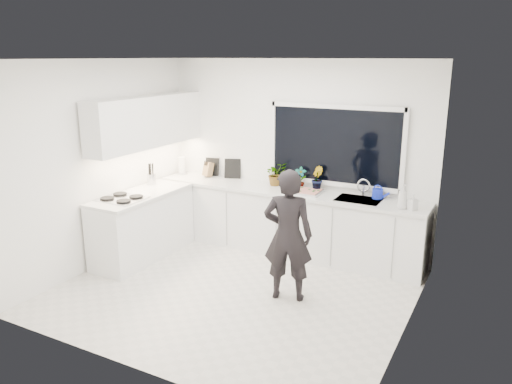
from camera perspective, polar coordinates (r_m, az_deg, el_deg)
The scene contains 25 objects.
floor at distance 6.13m, azimuth -2.52°, elevation -11.31°, with size 4.00×3.50×0.02m, color beige.
wall_back at distance 7.18m, azimuth 4.49°, elevation 4.16°, with size 4.00×0.02×2.70m, color white.
wall_left at distance 6.87m, azimuth -17.29°, elevation 3.00°, with size 0.02×3.50×2.70m, color white.
wall_right at distance 4.97m, azimuth 17.70°, elevation -1.60°, with size 0.02×3.50×2.70m, color white.
ceiling at distance 5.48m, azimuth -2.86°, elevation 15.04°, with size 4.00×3.50×0.02m, color white.
window at distance 6.90m, azimuth 9.00°, elevation 5.25°, with size 1.80×0.02×1.00m, color black.
base_cabinets_back at distance 7.14m, azimuth 3.34°, elevation -3.44°, with size 3.92×0.58×0.88m, color white.
base_cabinets_left at distance 7.13m, azimuth -12.79°, elevation -3.85°, with size 0.58×1.60×0.88m, color white.
countertop_back at distance 7.00m, azimuth 3.37°, elevation 0.10°, with size 3.94×0.62×0.04m, color silver.
countertop_left at distance 7.00m, azimuth -13.01°, elevation -0.29°, with size 0.62×1.60×0.04m, color silver.
upper_cabinets at distance 7.15m, azimuth -12.37°, elevation 7.86°, with size 0.34×2.10×0.70m, color white.
sink at distance 6.67m, azimuth 11.62°, elevation -1.24°, with size 0.58×0.42×0.14m, color silver.
faucet at distance 6.81m, azimuth 12.18°, elevation 0.48°, with size 0.03×0.03×0.22m, color silver.
stovetop at distance 6.75m, azimuth -15.09°, elevation -0.68°, with size 0.56×0.48×0.03m, color black.
person at distance 5.67m, azimuth 3.67°, elevation -4.97°, with size 0.56×0.37×1.54m, color black.
pizza_tray at distance 6.87m, azimuth 5.38°, elevation 0.06°, with size 0.50×0.37×0.03m, color silver.
pizza at distance 6.86m, azimuth 5.38°, elevation 0.20°, with size 0.46×0.33×0.01m, color red.
watering_can at distance 6.74m, azimuth 13.72°, elevation -0.18°, with size 0.14×0.14×0.13m, color #152AC9.
paper_towel_roll at distance 7.98m, azimuth -8.45°, elevation 2.96°, with size 0.11×0.11×0.26m, color silver.
knife_block at distance 7.75m, azimuth -5.50°, elevation 2.55°, with size 0.13×0.10×0.22m, color #916243.
utensil_crock at distance 7.41m, azimuth -11.86°, elevation 1.46°, with size 0.13×0.13×0.16m, color silver.
picture_frame_large at distance 7.82m, azimuth -5.03°, elevation 2.90°, with size 0.22×0.02×0.28m, color black.
picture_frame_small at distance 7.63m, azimuth -2.69°, elevation 2.70°, with size 0.25×0.02×0.30m, color black.
herb_plants at distance 7.12m, azimuth 3.68°, elevation 1.90°, with size 0.94×0.40×0.34m.
soap_bottles at distance 6.34m, azimuth 16.73°, elevation -0.69°, with size 0.28×0.17×0.30m.
Camera 1 is at (2.80, -4.71, 2.73)m, focal length 35.00 mm.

